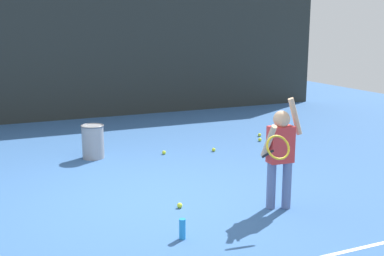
{
  "coord_description": "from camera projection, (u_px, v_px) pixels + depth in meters",
  "views": [
    {
      "loc": [
        -1.83,
        -5.61,
        2.2
      ],
      "look_at": [
        0.69,
        0.15,
        0.85
      ],
      "focal_mm": 45.51,
      "sensor_mm": 36.0,
      "label": 1
    }
  ],
  "objects": [
    {
      "name": "ground_plane",
      "position": [
        147.0,
        200.0,
        6.2
      ],
      "size": [
        20.0,
        20.0,
        0.0
      ],
      "primitive_type": "plane",
      "color": "#335B93"
    },
    {
      "name": "back_fence_windscreen",
      "position": [
        64.0,
        38.0,
        11.03
      ],
      "size": [
        13.5,
        0.08,
        3.75
      ],
      "primitive_type": "cube",
      "color": "#282D2B",
      "rests_on": "ground"
    },
    {
      "name": "fence_post_2",
      "position": [
        63.0,
        35.0,
        11.07
      ],
      "size": [
        0.09,
        0.09,
        3.9
      ],
      "primitive_type": "cylinder",
      "color": "slate",
      "rests_on": "ground"
    },
    {
      "name": "fence_post_3",
      "position": [
        196.0,
        34.0,
        12.36
      ],
      "size": [
        0.09,
        0.09,
        3.9
      ],
      "primitive_type": "cylinder",
      "color": "slate",
      "rests_on": "ground"
    },
    {
      "name": "fence_post_4",
      "position": [
        303.0,
        33.0,
        13.66
      ],
      "size": [
        0.09,
        0.09,
        3.9
      ],
      "primitive_type": "cylinder",
      "color": "slate",
      "rests_on": "ground"
    },
    {
      "name": "tennis_player",
      "position": [
        280.0,
        151.0,
        5.76
      ],
      "size": [
        0.74,
        0.57,
        1.35
      ],
      "rotation": [
        0.0,
        0.0,
        -0.06
      ],
      "color": "slate",
      "rests_on": "ground"
    },
    {
      "name": "ball_hopper",
      "position": [
        93.0,
        141.0,
        8.08
      ],
      "size": [
        0.38,
        0.38,
        0.56
      ],
      "color": "gray",
      "rests_on": "ground"
    },
    {
      "name": "water_bottle",
      "position": [
        182.0,
        229.0,
        5.06
      ],
      "size": [
        0.07,
        0.07,
        0.22
      ],
      "primitive_type": "cylinder",
      "color": "#268CD8",
      "rests_on": "ground"
    },
    {
      "name": "tennis_ball_2",
      "position": [
        180.0,
        205.0,
        5.92
      ],
      "size": [
        0.07,
        0.07,
        0.07
      ],
      "primitive_type": "sphere",
      "color": "#CCE033",
      "rests_on": "ground"
    },
    {
      "name": "tennis_ball_4",
      "position": [
        260.0,
        135.0,
        9.68
      ],
      "size": [
        0.07,
        0.07,
        0.07
      ],
      "primitive_type": "sphere",
      "color": "#CCE033",
      "rests_on": "ground"
    },
    {
      "name": "tennis_ball_5",
      "position": [
        164.0,
        152.0,
        8.36
      ],
      "size": [
        0.07,
        0.07,
        0.07
      ],
      "primitive_type": "sphere",
      "color": "#CCE033",
      "rests_on": "ground"
    },
    {
      "name": "tennis_ball_7",
      "position": [
        260.0,
        140.0,
        9.29
      ],
      "size": [
        0.07,
        0.07,
        0.07
      ],
      "primitive_type": "sphere",
      "color": "#CCE033",
      "rests_on": "ground"
    },
    {
      "name": "tennis_ball_8",
      "position": [
        214.0,
        150.0,
        8.54
      ],
      "size": [
        0.07,
        0.07,
        0.07
      ],
      "primitive_type": "sphere",
      "color": "#CCE033",
      "rests_on": "ground"
    }
  ]
}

